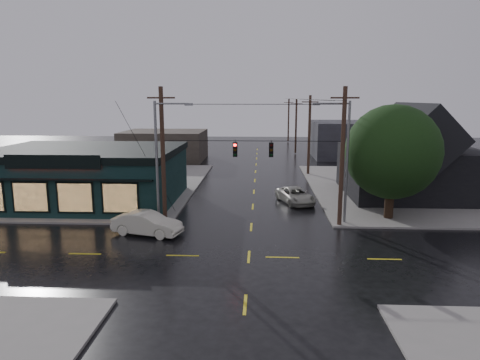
{
  "coord_description": "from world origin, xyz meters",
  "views": [
    {
      "loc": [
        0.65,
        -24.21,
        9.36
      ],
      "look_at": [
        -0.79,
        5.26,
        3.66
      ],
      "focal_mm": 32.0,
      "sensor_mm": 36.0,
      "label": 1
    }
  ],
  "objects_px": {
    "corner_tree": "(393,152)",
    "sedan_cream": "(147,224)",
    "utility_pole_nw": "(165,224)",
    "utility_pole_ne": "(339,226)",
    "suv_silver": "(295,195)"
  },
  "relations": [
    {
      "from": "utility_pole_nw",
      "to": "utility_pole_ne",
      "type": "xyz_separation_m",
      "value": [
        13.0,
        0.0,
        0.0
      ]
    },
    {
      "from": "sedan_cream",
      "to": "suv_silver",
      "type": "xyz_separation_m",
      "value": [
        10.98,
        9.66,
        -0.11
      ]
    },
    {
      "from": "corner_tree",
      "to": "sedan_cream",
      "type": "bearing_deg",
      "value": -165.25
    },
    {
      "from": "corner_tree",
      "to": "sedan_cream",
      "type": "relative_size",
      "value": 1.8
    },
    {
      "from": "utility_pole_nw",
      "to": "utility_pole_ne",
      "type": "distance_m",
      "value": 13.0
    },
    {
      "from": "utility_pole_nw",
      "to": "utility_pole_ne",
      "type": "relative_size",
      "value": 1.0
    },
    {
      "from": "corner_tree",
      "to": "sedan_cream",
      "type": "height_order",
      "value": "corner_tree"
    },
    {
      "from": "utility_pole_nw",
      "to": "suv_silver",
      "type": "bearing_deg",
      "value": 34.28
    },
    {
      "from": "corner_tree",
      "to": "suv_silver",
      "type": "height_order",
      "value": "corner_tree"
    },
    {
      "from": "utility_pole_ne",
      "to": "sedan_cream",
      "type": "relative_size",
      "value": 2.09
    },
    {
      "from": "corner_tree",
      "to": "utility_pole_nw",
      "type": "xyz_separation_m",
      "value": [
        -17.16,
        -2.06,
        -5.3
      ]
    },
    {
      "from": "utility_pole_nw",
      "to": "suv_silver",
      "type": "distance_m",
      "value": 12.5
    },
    {
      "from": "utility_pole_nw",
      "to": "utility_pole_ne",
      "type": "height_order",
      "value": "same"
    },
    {
      "from": "corner_tree",
      "to": "utility_pole_ne",
      "type": "xyz_separation_m",
      "value": [
        -4.16,
        -2.06,
        -5.3
      ]
    },
    {
      "from": "utility_pole_nw",
      "to": "suv_silver",
      "type": "xyz_separation_m",
      "value": [
        10.32,
        7.03,
        0.69
      ]
    }
  ]
}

